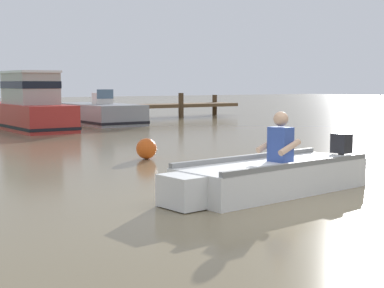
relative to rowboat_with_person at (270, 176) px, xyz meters
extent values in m
plane|color=#7A6B4C|center=(-0.15, -1.10, -0.25)|extent=(120.00, 120.00, 0.00)
cube|color=brown|center=(6.11, 17.38, 0.30)|extent=(12.61, 1.50, 0.16)
cylinder|color=#4D3924|center=(3.16, 18.08, 0.30)|extent=(0.24, 0.24, 1.11)
cylinder|color=#4D3924|center=(6.11, 18.08, 0.25)|extent=(0.24, 0.24, 1.01)
cylinder|color=#4D3924|center=(9.06, 16.68, 0.33)|extent=(0.24, 0.24, 1.16)
cylinder|color=#4D3924|center=(12.02, 18.08, 0.26)|extent=(0.24, 0.24, 1.02)
cube|color=white|center=(0.07, 0.01, -0.03)|extent=(3.20, 1.43, 0.44)
cube|color=white|center=(-1.65, -0.18, -0.03)|extent=(0.46, 0.65, 0.42)
cube|color=gray|center=(0.12, -0.50, 0.22)|extent=(3.03, 0.41, 0.08)
cube|color=gray|center=(0.01, 0.51, 0.22)|extent=(3.03, 0.41, 0.08)
cube|color=white|center=(0.17, 0.02, 0.15)|extent=(0.39, 1.04, 0.06)
cylinder|color=black|center=(1.71, 0.19, 0.02)|extent=(0.11, 0.11, 0.54)
cube|color=black|center=(1.71, 0.19, 0.37)|extent=(0.27, 0.30, 0.32)
cube|color=#334C99|center=(0.22, 0.02, 0.45)|extent=(0.26, 0.36, 0.52)
sphere|color=tan|center=(0.22, 0.02, 0.83)|extent=(0.22, 0.22, 0.22)
cylinder|color=tan|center=(0.19, -0.20, 0.43)|extent=(0.43, 0.14, 0.23)
cylinder|color=tan|center=(0.14, 0.24, 0.43)|extent=(0.43, 0.14, 0.23)
cube|color=#B72D28|center=(0.84, 13.96, 0.19)|extent=(1.75, 5.66, 0.89)
cube|color=black|center=(0.84, 13.96, -0.09)|extent=(1.79, 5.70, 0.10)
cube|color=#B2ADA3|center=(0.85, 13.45, 1.17)|extent=(1.34, 2.39, 1.06)
cube|color=black|center=(0.85, 13.45, 1.30)|extent=(1.37, 2.42, 0.24)
cube|color=white|center=(0.85, 13.45, 1.74)|extent=(1.40, 2.51, 0.08)
cube|color=gray|center=(4.17, 15.13, 0.14)|extent=(1.98, 4.76, 0.79)
cube|color=black|center=(4.17, 15.13, -0.11)|extent=(2.02, 4.80, 0.10)
cube|color=silver|center=(4.17, 14.78, 0.76)|extent=(0.69, 0.50, 0.44)
cube|color=slate|center=(4.17, 14.52, 0.94)|extent=(0.69, 0.04, 0.36)
sphere|color=#E55919|center=(0.37, 4.39, -0.03)|extent=(0.44, 0.44, 0.44)
camera|label=1|loc=(-5.61, -6.39, 1.35)|focal=54.48mm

